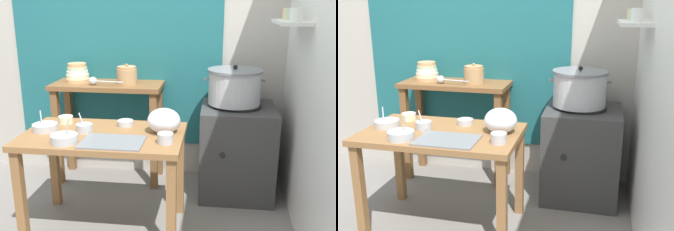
% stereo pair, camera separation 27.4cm
% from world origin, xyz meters
% --- Properties ---
extents(ground_plane, '(9.00, 9.00, 0.00)m').
position_xyz_m(ground_plane, '(0.00, 0.00, 0.00)').
color(ground_plane, gray).
extents(wall_back, '(4.40, 0.12, 2.60)m').
position_xyz_m(wall_back, '(0.08, 1.10, 1.30)').
color(wall_back, '#B2ADA3').
rests_on(wall_back, ground).
extents(wall_right, '(0.30, 3.20, 2.60)m').
position_xyz_m(wall_right, '(1.40, 0.20, 1.30)').
color(wall_right, white).
rests_on(wall_right, ground).
extents(prep_table, '(1.10, 0.66, 0.72)m').
position_xyz_m(prep_table, '(0.00, 0.02, 0.61)').
color(prep_table, olive).
rests_on(prep_table, ground).
extents(back_shelf_table, '(0.96, 0.40, 0.90)m').
position_xyz_m(back_shelf_table, '(-0.19, 0.83, 0.68)').
color(back_shelf_table, brown).
rests_on(back_shelf_table, ground).
extents(stove_block, '(0.60, 0.61, 0.78)m').
position_xyz_m(stove_block, '(0.94, 0.70, 0.38)').
color(stove_block, '#383838').
rests_on(stove_block, ground).
extents(steamer_pot, '(0.49, 0.44, 0.32)m').
position_xyz_m(steamer_pot, '(0.90, 0.72, 0.92)').
color(steamer_pot, '#B7BABF').
rests_on(steamer_pot, stove_block).
extents(clay_pot, '(0.18, 0.18, 0.18)m').
position_xyz_m(clay_pot, '(-0.01, 0.83, 0.97)').
color(clay_pot, tan).
rests_on(clay_pot, back_shelf_table).
extents(bowl_stack_enamel, '(0.21, 0.21, 0.17)m').
position_xyz_m(bowl_stack_enamel, '(-0.47, 0.86, 0.97)').
color(bowl_stack_enamel, tan).
rests_on(bowl_stack_enamel, back_shelf_table).
extents(ladle, '(0.31, 0.08, 0.07)m').
position_xyz_m(ladle, '(-0.28, 0.74, 0.94)').
color(ladle, '#B7BABF').
rests_on(ladle, back_shelf_table).
extents(serving_tray, '(0.40, 0.28, 0.01)m').
position_xyz_m(serving_tray, '(0.11, -0.15, 0.72)').
color(serving_tray, slate).
rests_on(serving_tray, prep_table).
extents(plastic_bag, '(0.23, 0.21, 0.17)m').
position_xyz_m(plastic_bag, '(0.41, 0.09, 0.81)').
color(plastic_bag, white).
rests_on(plastic_bag, prep_table).
extents(prep_bowl_0, '(0.11, 0.11, 0.14)m').
position_xyz_m(prep_bowl_0, '(-0.13, 0.03, 0.75)').
color(prep_bowl_0, '#B7BABF').
rests_on(prep_bowl_0, prep_table).
extents(prep_bowl_1, '(0.18, 0.18, 0.14)m').
position_xyz_m(prep_bowl_1, '(-0.42, 0.03, 0.75)').
color(prep_bowl_1, '#B7BABF').
rests_on(prep_bowl_1, prep_table).
extents(prep_bowl_2, '(0.17, 0.17, 0.16)m').
position_xyz_m(prep_bowl_2, '(-0.19, -0.19, 0.75)').
color(prep_bowl_2, '#B7BABF').
rests_on(prep_bowl_2, prep_table).
extents(prep_bowl_3, '(0.11, 0.11, 0.05)m').
position_xyz_m(prep_bowl_3, '(-0.34, 0.22, 0.75)').
color(prep_bowl_3, beige).
rests_on(prep_bowl_3, prep_table).
extents(prep_bowl_4, '(0.12, 0.12, 0.04)m').
position_xyz_m(prep_bowl_4, '(0.11, 0.21, 0.74)').
color(prep_bowl_4, '#B7BABF').
rests_on(prep_bowl_4, prep_table).
extents(prep_bowl_5, '(0.10, 0.10, 0.07)m').
position_xyz_m(prep_bowl_5, '(0.45, -0.12, 0.76)').
color(prep_bowl_5, '#B7BABF').
rests_on(prep_bowl_5, prep_table).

